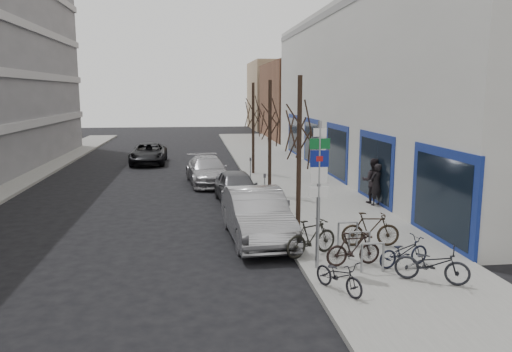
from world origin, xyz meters
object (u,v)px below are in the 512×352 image
object	(u,v)px
parked_car_front	(257,215)
bike_far_inner	(370,229)
parked_car_mid	(237,187)
pedestrian_near	(376,185)
bike_near_left	(339,273)
bike_far_curb	(432,261)
bike_mid_inner	(311,237)
meter_back	(250,167)
parked_car_back	(208,171)
bike_mid_curb	(404,249)
meter_front	(288,215)
highway_sign_pole	(319,186)
tree_near	(300,118)
bike_near_right	(353,248)
tree_mid	(270,111)
lane_car	(149,154)
meter_mid	(265,185)
bike_rack	(359,242)
tree_far	(253,107)
pedestrian_far	(373,180)

from	to	relation	value
parked_car_front	bike_far_inner	bearing A→B (deg)	-29.36
parked_car_mid	pedestrian_near	size ratio (longest dim) A/B	2.38
bike_near_left	bike_far_inner	size ratio (longest dim) A/B	0.85
bike_far_curb	bike_mid_inner	bearing A→B (deg)	75.68
meter_back	parked_car_front	xyz separation A→B (m)	(-1.01, -10.65, -0.06)
parked_car_front	parked_car_back	world-z (taller)	parked_car_front
bike_mid_curb	pedestrian_near	bearing A→B (deg)	-30.44
bike_near_left	parked_car_back	distance (m)	15.99
meter_front	bike_far_inner	world-z (taller)	meter_front
bike_mid_inner	parked_car_back	xyz separation A→B (m)	(-2.69, 13.01, 0.02)
meter_back	parked_car_mid	world-z (taller)	parked_car_mid
highway_sign_pole	bike_far_inner	size ratio (longest dim) A/B	2.28
highway_sign_pole	tree_near	distance (m)	3.88
bike_near_right	parked_car_front	distance (m)	4.02
bike_mid_curb	tree_mid	bearing A→B (deg)	-3.23
tree_mid	lane_car	bearing A→B (deg)	118.25
bike_mid_curb	parked_car_back	size ratio (longest dim) A/B	0.32
tree_near	meter_mid	size ratio (longest dim) A/B	4.33
tree_mid	bike_far_curb	size ratio (longest dim) A/B	2.97
bike_rack	parked_car_mid	world-z (taller)	parked_car_mid
bike_rack	bike_far_curb	xyz separation A→B (m)	(1.25, -1.98, 0.06)
tree_near	bike_near_left	distance (m)	6.25
meter_mid	bike_mid_inner	bearing A→B (deg)	-87.41
parked_car_front	tree_far	bearing A→B (deg)	79.99
meter_back	lane_car	size ratio (longest dim) A/B	0.25
highway_sign_pole	bike_far_inner	xyz separation A→B (m)	(2.14, 1.73, -1.75)
tree_mid	pedestrian_near	xyz separation A→B (m)	(4.20, -2.73, -3.05)
tree_far	meter_front	distance (m)	13.88
highway_sign_pole	meter_back	world-z (taller)	highway_sign_pole
tree_mid	bike_near_right	size ratio (longest dim) A/B	3.39
meter_back	pedestrian_near	bearing A→B (deg)	-55.34
meter_back	parked_car_mid	xyz separation A→B (m)	(-1.19, -4.89, -0.19)
highway_sign_pole	meter_front	size ratio (longest dim) A/B	3.31
highway_sign_pole	parked_car_mid	world-z (taller)	highway_sign_pole
bike_rack	parked_car_back	size ratio (longest dim) A/B	0.45
meter_front	tree_far	bearing A→B (deg)	88.09
meter_mid	pedestrian_far	distance (m)	4.72
bike_rack	bike_near_right	bearing A→B (deg)	-123.41
bike_rack	parked_car_front	distance (m)	3.83
parked_car_front	meter_mid	bearing A→B (deg)	75.24
meter_mid	lane_car	size ratio (longest dim) A/B	0.25
bike_mid_curb	bike_rack	bearing A→B (deg)	37.25
bike_mid_curb	bike_near_left	bearing A→B (deg)	108.00
meter_back	parked_car_front	world-z (taller)	parked_car_front
tree_far	tree_mid	bearing A→B (deg)	-90.00
bike_near_left	lane_car	world-z (taller)	lane_car
bike_near_right	parked_car_front	world-z (taller)	parked_car_front
lane_car	pedestrian_near	size ratio (longest dim) A/B	2.86
tree_mid	bike_near_left	bearing A→B (deg)	-90.40
meter_front	bike_near_right	bearing A→B (deg)	-66.06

